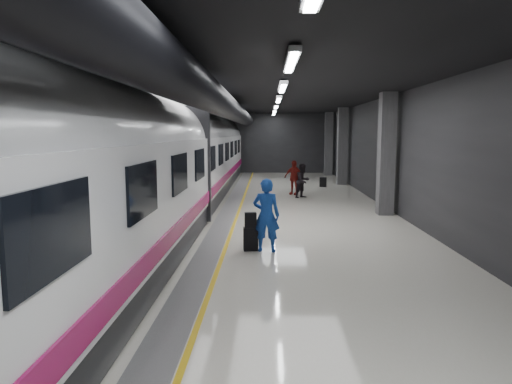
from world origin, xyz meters
TOP-DOWN VIEW (x-y plane):
  - ground at (0.00, 0.00)m, footprint 40.00×40.00m
  - platform_hall at (-0.29, 0.96)m, footprint 10.02×40.02m
  - train at (-3.25, -0.00)m, footprint 3.05×38.00m
  - traveler_main at (0.13, -3.50)m, footprint 0.75×0.55m
  - suitcase_main at (-0.27, -3.42)m, footprint 0.40×0.28m
  - shoulder_bag at (-0.28, -3.45)m, footprint 0.32×0.20m
  - traveler_far_a at (1.83, 6.29)m, footprint 0.99×0.98m
  - traveler_far_b at (1.47, 7.50)m, footprint 1.07×0.84m
  - suitcase_far at (3.32, 10.75)m, footprint 0.42×0.32m

SIDE VIEW (x-z plane):
  - ground at x=0.00m, z-range 0.00..0.00m
  - suitcase_far at x=3.32m, z-range 0.00..0.54m
  - suitcase_main at x=-0.27m, z-range 0.00..0.61m
  - traveler_far_a at x=1.83m, z-range 0.00..1.61m
  - shoulder_bag at x=-0.28m, z-range 0.61..1.01m
  - traveler_far_b at x=1.47m, z-range 0.00..1.69m
  - traveler_main at x=0.13m, z-range 0.00..1.89m
  - train at x=-3.25m, z-range 0.04..4.09m
  - platform_hall at x=-0.29m, z-range 1.28..5.79m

